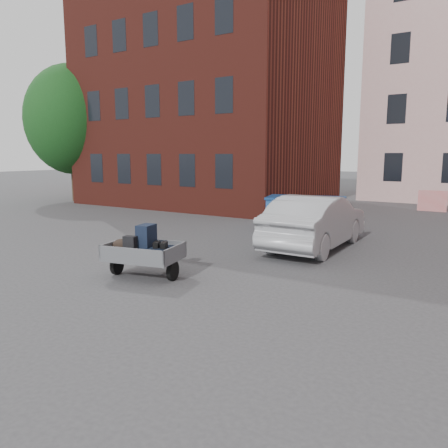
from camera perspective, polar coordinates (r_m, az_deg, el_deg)
The scene contains 7 objects.
ground at distance 10.02m, azimuth -0.26°, elevation -6.83°, with size 120.00×120.00×0.00m, color #38383A.
building_brick at distance 25.79m, azimuth -1.67°, elevation 18.64°, with size 12.00×10.00×14.00m, color #591E16.
far_building at distance 39.28m, azimuth -7.76°, elevation 10.91°, with size 6.00×6.00×8.00m, color maroon.
tree at distance 27.34m, azimuth -19.28°, elevation 13.74°, with size 5.28×5.28×8.30m.
trailer at distance 9.97m, azimuth -10.51°, elevation -3.48°, with size 1.79×1.93×1.20m.
dumpster at distance 16.48m, azimuth 10.61°, elevation 1.47°, with size 3.09×2.10×1.18m.
silver_car at distance 13.12m, azimuth 11.87°, elevation 0.30°, with size 1.66×4.75×1.56m, color #A2A4AA.
Camera 1 is at (5.18, -8.12, 2.77)m, focal length 35.00 mm.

